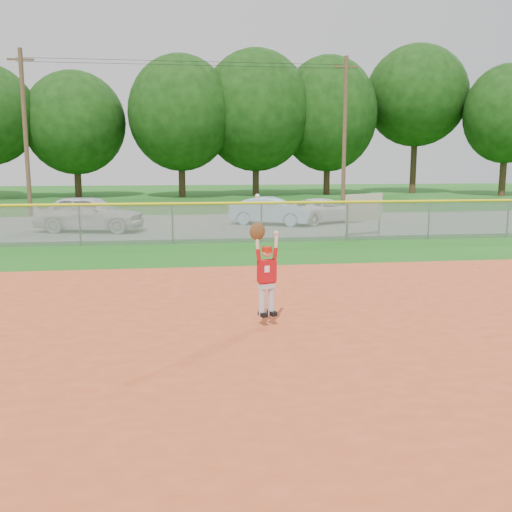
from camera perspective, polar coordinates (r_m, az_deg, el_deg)
The scene contains 11 objects.
ground at distance 11.66m, azimuth -8.76°, elevation -5.94°, with size 120.00×120.00×0.00m, color #185413.
clay_infield at distance 8.80m, azimuth -9.11°, elevation -11.03°, with size 24.00×16.00×0.04m, color #BA4421.
parking_strip at distance 27.41m, azimuth -8.19°, elevation 3.05°, with size 44.00×10.00×0.03m, color #65635E.
car_white_a at distance 25.65m, azimuth -16.30°, elevation 4.12°, with size 1.86×4.63×1.58m, color silver.
car_blue at distance 27.27m, azimuth 1.55°, elevation 4.52°, with size 1.38×3.95×1.30m, color #8BB7D0.
car_white_b at distance 28.41m, azimuth 6.83°, elevation 4.55°, with size 1.98×4.30×1.19m, color white.
sponsor_sign at distance 23.55m, azimuth 10.76°, elevation 4.69°, with size 1.81×0.87×1.74m.
outfield_fence at distance 21.35m, azimuth -8.36°, elevation 3.54°, with size 40.06×0.10×1.55m.
power_lines at distance 33.28m, azimuth -6.55°, elevation 12.27°, with size 19.40×0.24×9.00m.
tree_line at distance 49.34m, azimuth -7.06°, elevation 14.70°, with size 62.37×13.00×14.43m.
ballplayer at distance 10.52m, azimuth 0.95°, elevation -1.38°, with size 0.58×0.32×2.28m.
Camera 1 is at (0.27, -11.24, 3.11)m, focal length 40.00 mm.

